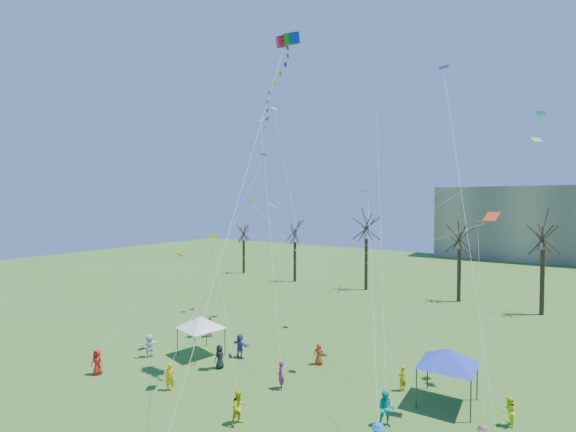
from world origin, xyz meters
The scene contains 6 objects.
bare_tree_row centered at (2.27, 35.26, 6.97)m, with size 69.21×7.47×10.81m.
big_box_kite centered at (-1.91, 6.44, 18.58)m, with size 2.37×7.16×23.74m.
canopy_tent_white centered at (-9.15, 6.75, 2.56)m, with size 3.93×3.93×3.02m.
canopy_tent_blue centered at (8.41, 9.30, 2.79)m, with size 4.40×4.40×3.30m.
festival_crowd centered at (-0.66, 4.88, 0.87)m, with size 25.68×10.79×1.85m.
small_kites_aloft centered at (-0.74, 11.79, 12.74)m, with size 25.92×18.91×33.15m.
Camera 1 is at (13.32, -15.09, 11.84)m, focal length 25.00 mm.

